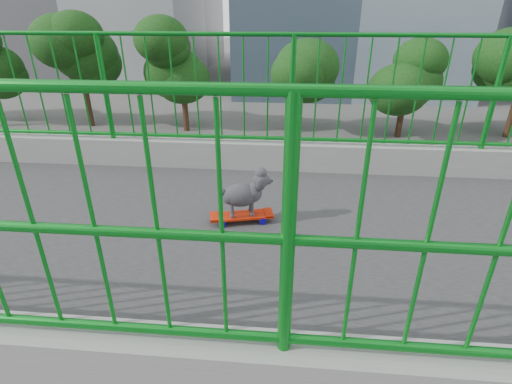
{
  "coord_description": "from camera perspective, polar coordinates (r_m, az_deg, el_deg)",
  "views": [
    {
      "loc": [
        2.62,
        3.99,
        8.63
      ],
      "look_at": [
        -0.96,
        3.67,
        6.9
      ],
      "focal_mm": 26.85,
      "sensor_mm": 36.0,
      "label": 1
    }
  ],
  "objects": [
    {
      "name": "car_4",
      "position": [
        22.95,
        10.31,
        5.05
      ],
      "size": [
        1.62,
        4.03,
        1.37
      ],
      "primitive_type": "imported",
      "rotation": [
        0.0,
        0.0,
        3.14
      ],
      "color": "black",
      "rests_on": "ground"
    },
    {
      "name": "car_5",
      "position": [
        13.37,
        -26.13,
        -13.44
      ],
      "size": [
        1.61,
        4.63,
        1.52
      ],
      "primitive_type": "imported",
      "color": "black",
      "rests_on": "ground"
    },
    {
      "name": "poodle",
      "position": [
        3.12,
        -1.78,
        -0.11
      ],
      "size": [
        0.25,
        0.44,
        0.37
      ],
      "rotation": [
        0.0,
        0.0,
        0.24
      ],
      "color": "#2A272C",
      "rests_on": "skateboard"
    },
    {
      "name": "skateboard",
      "position": [
        3.22,
        -2.15,
        -3.64
      ],
      "size": [
        0.27,
        0.55,
        0.07
      ],
      "rotation": [
        0.0,
        0.0,
        0.24
      ],
      "color": "red",
      "rests_on": "footbridge"
    },
    {
      "name": "street_trees",
      "position": [
        29.06,
        -0.72,
        18.01
      ],
      "size": [
        5.3,
        60.4,
        7.26
      ],
      "color": "black",
      "rests_on": "ground"
    },
    {
      "name": "car_3",
      "position": [
        20.18,
        14.61,
        1.64
      ],
      "size": [
        1.89,
        4.66,
        1.35
      ],
      "primitive_type": "imported",
      "rotation": [
        0.0,
        0.0,
        3.14
      ],
      "color": "#BB0713",
      "rests_on": "ground"
    },
    {
      "name": "road",
      "position": [
        18.28,
        -8.1,
        -2.68
      ],
      "size": [
        18.0,
        90.0,
        0.02
      ],
      "primitive_type": "cube",
      "color": "black",
      "rests_on": "ground"
    }
  ]
}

